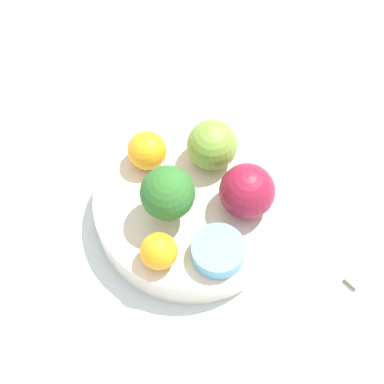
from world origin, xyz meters
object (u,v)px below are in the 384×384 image
Objects in this scene: apple_green at (247,191)px; small_cup at (218,251)px; broccoli at (168,194)px; apple_red at (214,145)px; orange_back at (160,252)px; spoon at (368,265)px; orange_front at (147,150)px; bowl at (192,206)px.

apple_green is 1.07× the size of small_cup.
broccoli is 0.08m from small_cup.
broccoli is at bearing -100.68° from apple_red.
apple_green is 1.53× the size of orange_back.
broccoli is 1.29× the size of apple_red.
spoon is (0.19, 0.10, -0.06)m from orange_back.
apple_green is at bearing 87.00° from small_cup.
orange_front is (-0.12, 0.01, -0.01)m from apple_green.
small_cup is at bearing -32.35° from orange_front.
bowl is 5.60× the size of orange_back.
small_cup is 0.83× the size of spoon.
small_cup reaches higher than spoon.
small_cup is (0.06, -0.02, -0.03)m from broccoli.
spoon is at bearing 12.95° from broccoli.
orange_front is at bearing 179.83° from spoon.
orange_back reaches higher than small_cup.
orange_front is (-0.06, 0.02, 0.04)m from bowl.
spoon is (0.14, 0.07, -0.05)m from small_cup.
broccoli is at bearing 160.70° from small_cup.
broccoli reaches higher than small_cup.
orange_back is at bearing -119.94° from apple_green.
bowl is at bearing -91.60° from apple_red.
apple_red is at bearing 79.32° from broccoli.
apple_green is at bearing -35.75° from apple_red.
orange_front is 0.13m from small_cup.
bowl is 0.20m from spoon.
orange_back is at bearing -88.97° from bowl.
spoon is at bearing -0.17° from orange_front.
apple_green is (0.07, 0.04, -0.01)m from broccoli.
bowl is at bearing -165.73° from apple_green.
apple_green is 0.07m from small_cup.
apple_red is 0.07m from apple_green.
orange_front is 0.26m from spoon.
orange_front reaches higher than spoon.
apple_green is at bearing -177.47° from spoon.
apple_green reaches higher than small_cup.
apple_red is 0.12m from small_cup.
small_cup is at bearing -93.00° from apple_green.
broccoli is at bearing -45.42° from orange_front.
bowl is 4.98× the size of orange_front.
orange_front reaches higher than small_cup.
bowl is 0.08m from orange_front.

